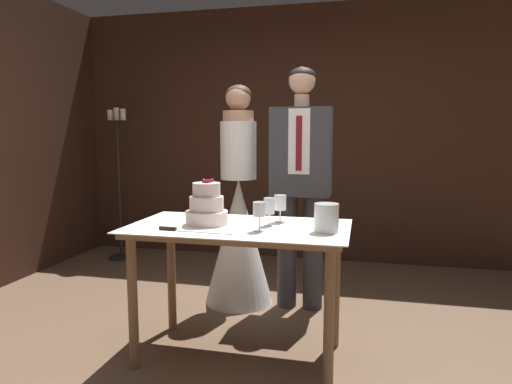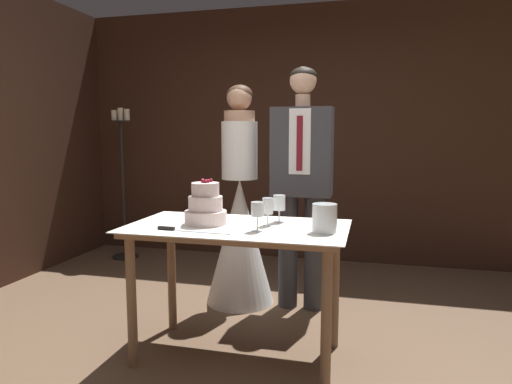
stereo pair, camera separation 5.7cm
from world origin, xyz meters
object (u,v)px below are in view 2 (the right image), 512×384
at_px(tiered_cake, 206,207).
at_px(candle_stand, 123,184).
at_px(cake_table, 238,244).
at_px(wine_glass_near, 268,207).
at_px(wine_glass_far, 279,204).
at_px(wine_glass_middle, 257,211).
at_px(groom, 302,176).
at_px(cake_knife, 180,230).
at_px(hurricane_candle, 324,219).
at_px(bride, 240,225).

distance_m(tiered_cake, candle_stand, 2.47).
relative_size(cake_table, candle_stand, 0.80).
xyz_separation_m(tiered_cake, wine_glass_near, (0.37, 0.05, 0.01)).
height_order(cake_table, wine_glass_far, wine_glass_far).
height_order(wine_glass_middle, groom, groom).
bearing_deg(wine_glass_near, cake_knife, -148.82).
height_order(tiered_cake, hurricane_candle, tiered_cake).
relative_size(wine_glass_middle, candle_stand, 0.10).
bearing_deg(hurricane_candle, groom, 105.94).
bearing_deg(tiered_cake, cake_knife, -108.19).
height_order(wine_glass_middle, hurricane_candle, wine_glass_middle).
bearing_deg(hurricane_candle, cake_table, 173.52).
distance_m(groom, candle_stand, 2.30).
bearing_deg(wine_glass_near, wine_glass_far, 68.93).
distance_m(cake_knife, wine_glass_near, 0.53).
bearing_deg(wine_glass_far, tiered_cake, -158.60).
bearing_deg(cake_table, wine_glass_near, 14.25).
bearing_deg(cake_knife, groom, 67.96).
distance_m(wine_glass_middle, groom, 1.01).
height_order(wine_glass_far, bride, bride).
distance_m(tiered_cake, hurricane_candle, 0.71).
distance_m(cake_table, candle_stand, 2.60).
height_order(cake_knife, candle_stand, candle_stand).
xyz_separation_m(wine_glass_middle, candle_stand, (-1.99, 1.96, -0.11)).
relative_size(hurricane_candle, candle_stand, 0.10).
xyz_separation_m(cake_table, tiered_cake, (-0.20, -0.00, 0.21)).
relative_size(cake_table, wine_glass_middle, 7.85).
distance_m(wine_glass_middle, bride, 1.12).
distance_m(wine_glass_near, bride, 0.98).
distance_m(wine_glass_far, groom, 0.73).
bearing_deg(wine_glass_far, wine_glass_middle, -103.25).
bearing_deg(tiered_cake, wine_glass_near, 7.22).
relative_size(wine_glass_middle, groom, 0.09).
bearing_deg(tiered_cake, wine_glass_far, 21.40).
bearing_deg(wine_glass_middle, bride, 111.55).
relative_size(cake_knife, groom, 0.24).
distance_m(tiered_cake, groom, 1.00).
bearing_deg(candle_stand, tiered_cake, -48.39).
bearing_deg(bride, candle_stand, 148.91).
bearing_deg(candle_stand, cake_knife, -52.83).
xyz_separation_m(hurricane_candle, candle_stand, (-2.35, 1.90, -0.07)).
bearing_deg(bride, wine_glass_far, -57.43).
bearing_deg(groom, cake_table, -105.51).
xyz_separation_m(cake_table, hurricane_candle, (0.51, -0.06, 0.18)).
bearing_deg(cake_knife, wine_glass_far, 41.08).
distance_m(hurricane_candle, bride, 1.24).
bearing_deg(candle_stand, groom, -24.76).
xyz_separation_m(cake_knife, bride, (0.02, 1.11, -0.19)).
bearing_deg(bride, cake_knife, -91.23).
distance_m(cake_table, cake_knife, 0.37).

